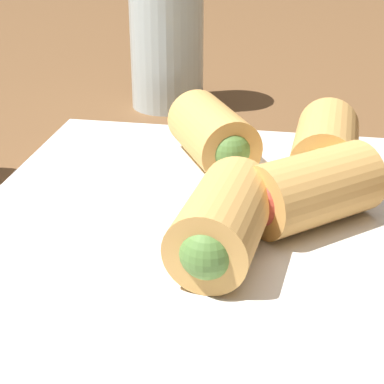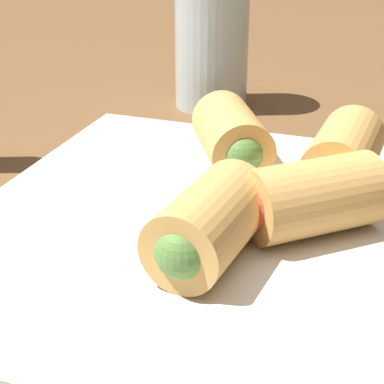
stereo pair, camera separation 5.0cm
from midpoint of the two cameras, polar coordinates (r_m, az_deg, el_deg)
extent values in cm
cube|color=brown|center=(35.12, -3.50, -7.66)|extent=(180.00, 140.00, 2.00)
cube|color=white|center=(36.06, -3.98, -3.73)|extent=(27.99, 23.84, 1.20)
cube|color=white|center=(35.69, -4.01, -2.68)|extent=(29.11, 24.79, 0.30)
cylinder|color=#DBA356|center=(41.85, -1.59, 5.07)|extent=(8.06, 6.91, 4.02)
sphere|color=#56843D|center=(39.29, -0.31, 3.66)|extent=(2.61, 2.61, 2.61)
cylinder|color=#DBA356|center=(34.48, 6.69, 0.15)|extent=(7.64, 7.90, 4.02)
sphere|color=#B23D2D|center=(32.93, 2.70, -0.99)|extent=(2.61, 2.61, 2.61)
cylinder|color=#DBA356|center=(31.00, -1.83, -2.80)|extent=(7.38, 4.77, 4.02)
sphere|color=#56843D|center=(28.64, -3.64, -5.46)|extent=(2.61, 2.61, 2.61)
cylinder|color=#DBA356|center=(40.50, 8.40, 4.07)|extent=(7.20, 4.41, 4.02)
sphere|color=#56843D|center=(37.84, 7.96, 2.49)|extent=(2.61, 2.61, 2.61)
cylinder|color=silver|center=(57.41, -4.81, 13.02)|extent=(6.42, 6.42, 11.32)
camera|label=1|loc=(0.03, -94.11, -2.00)|focal=60.00mm
camera|label=2|loc=(0.03, 85.89, 2.00)|focal=60.00mm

